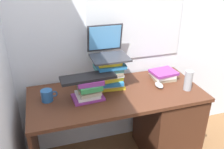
# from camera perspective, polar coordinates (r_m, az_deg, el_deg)

# --- Properties ---
(wall_back) EXTENTS (6.00, 0.06, 2.60)m
(wall_back) POSITION_cam_1_polar(r_m,az_deg,el_deg) (2.11, -1.82, 13.90)
(wall_back) COLOR silver
(wall_back) RESTS_ON ground
(desk) EXTENTS (1.43, 0.64, 0.74)m
(desk) POSITION_cam_1_polar(r_m,az_deg,el_deg) (2.28, 10.11, -10.49)
(desk) COLOR #4C2819
(desk) RESTS_ON ground
(book_stack_tall) EXTENTS (0.25, 0.21, 0.27)m
(book_stack_tall) POSITION_cam_1_polar(r_m,az_deg,el_deg) (2.00, -0.59, 0.28)
(book_stack_tall) COLOR yellow
(book_stack_tall) RESTS_ON desk
(book_stack_keyboard_riser) EXTENTS (0.25, 0.20, 0.18)m
(book_stack_keyboard_riser) POSITION_cam_1_polar(r_m,az_deg,el_deg) (1.87, -5.50, -3.45)
(book_stack_keyboard_riser) COLOR #8C338C
(book_stack_keyboard_riser) RESTS_ON desk
(book_stack_side) EXTENTS (0.23, 0.20, 0.08)m
(book_stack_side) POSITION_cam_1_polar(r_m,az_deg,el_deg) (2.24, 12.01, -0.07)
(book_stack_side) COLOR gray
(book_stack_side) RESTS_ON desk
(laptop) EXTENTS (0.30, 0.29, 0.25)m
(laptop) POSITION_cam_1_polar(r_m,az_deg,el_deg) (1.98, -1.02, 6.02)
(laptop) COLOR #2D2D33
(laptop) RESTS_ON book_stack_tall
(keyboard) EXTENTS (0.43, 0.16, 0.02)m
(keyboard) POSITION_cam_1_polar(r_m,az_deg,el_deg) (1.83, -5.67, -0.67)
(keyboard) COLOR black
(keyboard) RESTS_ON book_stack_keyboard_riser
(computer_mouse) EXTENTS (0.06, 0.10, 0.04)m
(computer_mouse) POSITION_cam_1_polar(r_m,az_deg,el_deg) (2.10, 11.09, -2.49)
(computer_mouse) COLOR #A5A8AD
(computer_mouse) RESTS_ON desk
(mug) EXTENTS (0.13, 0.09, 0.09)m
(mug) POSITION_cam_1_polar(r_m,az_deg,el_deg) (1.93, -15.11, -4.81)
(mug) COLOR #265999
(mug) RESTS_ON desk
(water_bottle) EXTENTS (0.07, 0.07, 0.17)m
(water_bottle) POSITION_cam_1_polar(r_m,az_deg,el_deg) (2.09, 17.63, -1.35)
(water_bottle) COLOR #999EA5
(water_bottle) RESTS_ON desk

